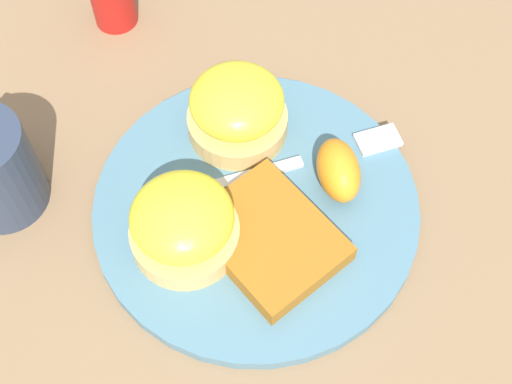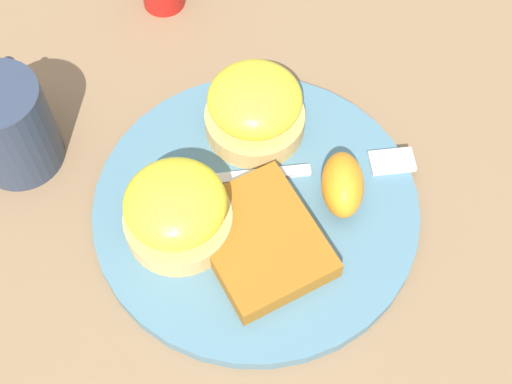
{
  "view_description": "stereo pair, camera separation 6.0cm",
  "coord_description": "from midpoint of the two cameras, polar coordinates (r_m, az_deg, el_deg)",
  "views": [
    {
      "loc": [
        -0.29,
        0.08,
        0.55
      ],
      "look_at": [
        0.0,
        0.0,
        0.03
      ],
      "focal_mm": 50.0,
      "sensor_mm": 36.0,
      "label": 1
    },
    {
      "loc": [
        -0.3,
        0.02,
        0.55
      ],
      "look_at": [
        0.0,
        0.0,
        0.03
      ],
      "focal_mm": 50.0,
      "sensor_mm": 36.0,
      "label": 2
    }
  ],
  "objects": [
    {
      "name": "plate",
      "position": [
        0.62,
        2.75,
        -1.49
      ],
      "size": [
        0.28,
        0.28,
        0.01
      ],
      "primitive_type": "cylinder",
      "color": "slate",
      "rests_on": "ground_plane"
    },
    {
      "name": "fork",
      "position": [
        0.64,
        8.01,
        1.64
      ],
      "size": [
        0.03,
        0.19,
        0.0
      ],
      "color": "silver",
      "rests_on": "plate"
    },
    {
      "name": "hashbrown_patty",
      "position": [
        0.59,
        3.47,
        -4.07
      ],
      "size": [
        0.14,
        0.13,
        0.02
      ],
      "primitive_type": "cube",
      "rotation": [
        0.0,
        0.0,
        0.41
      ],
      "color": "#9C5E1A",
      "rests_on": "plate"
    },
    {
      "name": "orange_wedge",
      "position": [
        0.61,
        9.7,
        0.54
      ],
      "size": [
        0.06,
        0.04,
        0.04
      ],
      "primitive_type": "ellipsoid",
      "rotation": [
        0.0,
        0.0,
        6.2
      ],
      "color": "orange",
      "rests_on": "plate"
    },
    {
      "name": "sandwich_benedict_right",
      "position": [
        0.58,
        -3.45,
        -1.76
      ],
      "size": [
        0.09,
        0.09,
        0.06
      ],
      "color": "tan",
      "rests_on": "plate"
    },
    {
      "name": "cup",
      "position": [
        0.65,
        -16.72,
        4.91
      ],
      "size": [
        0.11,
        0.08,
        0.09
      ],
      "color": "#2D384C",
      "rests_on": "ground_plane"
    },
    {
      "name": "sandwich_benedict_left",
      "position": [
        0.64,
        2.62,
        6.54
      ],
      "size": [
        0.09,
        0.09,
        0.06
      ],
      "color": "tan",
      "rests_on": "plate"
    },
    {
      "name": "ground_plane",
      "position": [
        0.63,
        2.72,
        -1.79
      ],
      "size": [
        1.1,
        1.1,
        0.0
      ],
      "primitive_type": "plane",
      "color": "#846647"
    }
  ]
}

